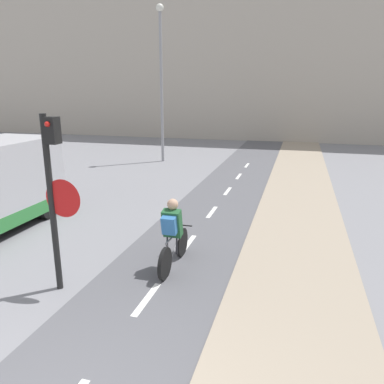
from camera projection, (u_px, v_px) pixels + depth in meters
name	position (u px, v px, depth m)	size (l,w,h in m)	color
building_row_background	(273.00, 52.00, 27.48)	(60.00, 5.20, 12.43)	#B2A899
traffic_light_pole	(54.00, 185.00, 6.34)	(0.67, 0.25, 3.15)	black
street_lamp_far	(161.00, 70.00, 18.09)	(0.36, 0.36, 7.42)	gray
cyclist_near	(173.00, 236.00, 7.47)	(0.46, 1.72, 1.47)	black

